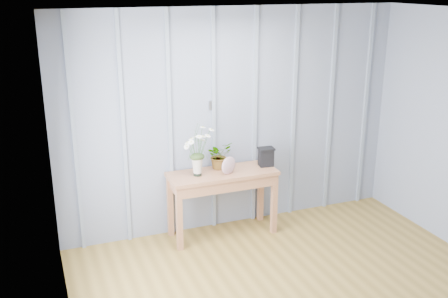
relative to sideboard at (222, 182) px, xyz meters
name	(u,v)px	position (x,y,z in m)	size (l,w,h in m)	color
room_shell	(293,74)	(0.24, -1.08, 1.35)	(4.00, 4.50, 2.50)	gray
sideboard	(222,182)	(0.00, 0.00, 0.00)	(1.20, 0.45, 0.75)	#9A6241
daisy_vase	(197,145)	(-0.29, 0.00, 0.46)	(0.39, 0.30, 0.55)	black
spider_plant	(219,155)	(0.01, 0.13, 0.27)	(0.27, 0.24, 0.30)	#253B19
felt_disc_vessel	(229,165)	(0.04, -0.09, 0.21)	(0.20, 0.06, 0.20)	#8B4D6D
carved_box	(266,157)	(0.53, 0.01, 0.22)	(0.19, 0.15, 0.21)	black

